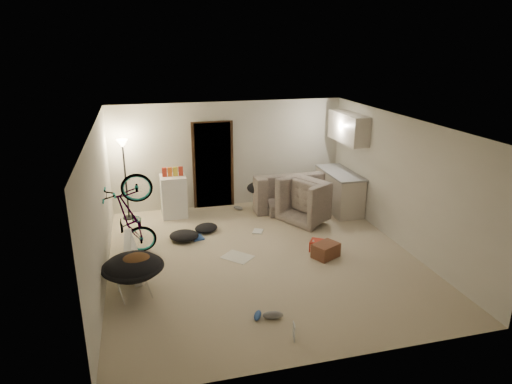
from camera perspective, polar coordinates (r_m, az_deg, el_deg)
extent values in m
cube|color=#C0B194|center=(8.56, 0.77, -8.20)|extent=(5.50, 6.00, 0.02)
cube|color=white|center=(7.76, 0.85, 8.67)|extent=(5.50, 6.00, 0.02)
cube|color=beige|center=(10.89, -3.39, 4.72)|extent=(5.50, 0.02, 2.50)
cube|color=beige|center=(5.46, 9.30, -9.98)|extent=(5.50, 0.02, 2.50)
cube|color=beige|center=(7.84, -19.04, -1.78)|extent=(0.02, 6.00, 2.50)
cube|color=beige|center=(9.16, 17.70, 1.21)|extent=(0.02, 6.00, 2.50)
cube|color=black|center=(10.84, -5.40, 3.35)|extent=(0.85, 0.10, 2.04)
cube|color=#331F12|center=(10.81, -5.38, 3.31)|extent=(0.97, 0.04, 2.10)
cylinder|color=black|center=(10.73, -15.56, -3.08)|extent=(0.28, 0.28, 0.03)
cylinder|color=black|center=(10.46, -15.95, 1.18)|extent=(0.04, 0.04, 1.70)
cone|color=#FFE0A5|center=(10.25, -16.37, 5.83)|extent=(0.24, 0.24, 0.18)
cube|color=beige|center=(10.92, 10.36, 0.05)|extent=(0.60, 1.50, 0.88)
cube|color=gray|center=(10.78, 10.50, 2.37)|extent=(0.64, 1.54, 0.04)
cube|color=beige|center=(10.60, 11.48, 7.88)|extent=(0.38, 1.40, 0.65)
imported|color=#313831|center=(11.02, 5.14, -0.17)|extent=(2.23, 0.89, 0.65)
imported|color=#313831|center=(10.32, 7.26, -1.39)|extent=(1.34, 1.40, 0.71)
imported|color=black|center=(8.75, -15.20, -5.07)|extent=(1.66, 0.74, 0.95)
imported|color=#A72819|center=(6.40, 4.85, -18.22)|extent=(0.26, 0.22, 0.02)
cube|color=white|center=(10.49, -10.26, -0.50)|extent=(0.57, 0.57, 0.95)
cube|color=#A72819|center=(10.33, -11.36, 2.19)|extent=(0.10, 0.07, 0.30)
cube|color=#CE5A19|center=(10.34, -10.70, 2.24)|extent=(0.10, 0.08, 0.30)
cube|color=gold|center=(10.34, -10.04, 2.29)|extent=(0.11, 0.08, 0.30)
cube|color=#A72819|center=(10.35, -9.38, 2.34)|extent=(0.11, 0.08, 0.30)
cylinder|color=silver|center=(7.53, -14.97, -10.86)|extent=(0.63, 0.63, 0.45)
ellipsoid|color=black|center=(7.40, -15.14, -9.01)|extent=(0.89, 0.89, 0.37)
torus|color=black|center=(7.40, -15.14, -9.01)|extent=(0.96, 0.96, 0.07)
ellipsoid|color=brown|center=(7.32, -14.82, -8.32)|extent=(0.59, 0.54, 0.22)
ellipsoid|color=black|center=(10.68, 0.36, 0.52)|extent=(0.65, 0.58, 0.28)
cube|color=silver|center=(8.12, -15.13, -7.80)|extent=(0.26, 0.98, 0.66)
cube|color=brown|center=(8.60, 8.71, -7.23)|extent=(0.57, 0.51, 0.27)
cube|color=#A72819|center=(8.83, 7.95, -6.68)|extent=(0.44, 0.41, 0.21)
cylinder|color=white|center=(8.81, 7.15, -6.85)|extent=(0.17, 0.17, 0.17)
cone|color=white|center=(8.76, 7.18, -6.14)|extent=(0.09, 0.09, 0.07)
cube|color=silver|center=(8.56, -2.33, -8.11)|extent=(0.66, 0.67, 0.01)
cube|color=#284B93|center=(9.39, -7.35, -5.66)|extent=(0.27, 0.34, 0.03)
cube|color=silver|center=(9.62, 0.23, -4.94)|extent=(0.29, 0.31, 0.02)
ellipsoid|color=slate|center=(10.83, -2.25, -2.01)|extent=(0.25, 0.25, 0.09)
ellipsoid|color=#284B93|center=(6.83, 0.21, -15.16)|extent=(0.20, 0.26, 0.09)
ellipsoid|color=slate|center=(6.82, 2.13, -15.13)|extent=(0.32, 0.18, 0.11)
ellipsoid|color=black|center=(9.32, -8.99, -5.42)|extent=(0.69, 0.62, 0.19)
ellipsoid|color=black|center=(9.67, -6.25, -4.49)|extent=(0.66, 0.65, 0.15)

